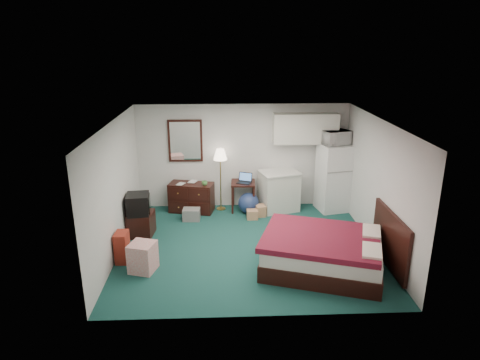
{
  "coord_description": "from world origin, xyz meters",
  "views": [
    {
      "loc": [
        -0.5,
        -7.63,
        3.93
      ],
      "look_at": [
        -0.14,
        0.48,
        1.24
      ],
      "focal_mm": 32.0,
      "sensor_mm": 36.0,
      "label": 1
    }
  ],
  "objects_px": {
    "suitcase": "(122,247)",
    "fridge": "(333,178)",
    "floor_lamp": "(221,180)",
    "bed": "(323,253)",
    "desk": "(243,196)",
    "tv_stand": "(141,224)",
    "dresser": "(192,197)",
    "kitchen_counter": "(279,191)"
  },
  "relations": [
    {
      "from": "kitchen_counter",
      "to": "fridge",
      "type": "xyz_separation_m",
      "value": [
        1.28,
        -0.03,
        0.34
      ]
    },
    {
      "from": "desk",
      "to": "tv_stand",
      "type": "xyz_separation_m",
      "value": [
        -2.2,
        -1.28,
        -0.1
      ]
    },
    {
      "from": "floor_lamp",
      "to": "desk",
      "type": "xyz_separation_m",
      "value": [
        0.53,
        -0.07,
        -0.4
      ]
    },
    {
      "from": "fridge",
      "to": "suitcase",
      "type": "relative_size",
      "value": 2.79
    },
    {
      "from": "tv_stand",
      "to": "suitcase",
      "type": "relative_size",
      "value": 0.94
    },
    {
      "from": "floor_lamp",
      "to": "kitchen_counter",
      "type": "distance_m",
      "value": 1.42
    },
    {
      "from": "dresser",
      "to": "floor_lamp",
      "type": "xyz_separation_m",
      "value": [
        0.7,
        0.11,
        0.4
      ]
    },
    {
      "from": "suitcase",
      "to": "fridge",
      "type": "bearing_deg",
      "value": 29.2
    },
    {
      "from": "dresser",
      "to": "tv_stand",
      "type": "height_order",
      "value": "dresser"
    },
    {
      "from": "dresser",
      "to": "floor_lamp",
      "type": "bearing_deg",
      "value": 21.65
    },
    {
      "from": "fridge",
      "to": "floor_lamp",
      "type": "bearing_deg",
      "value": 165.87
    },
    {
      "from": "desk",
      "to": "kitchen_counter",
      "type": "xyz_separation_m",
      "value": [
        0.86,
        -0.02,
        0.11
      ]
    },
    {
      "from": "kitchen_counter",
      "to": "suitcase",
      "type": "bearing_deg",
      "value": -159.5
    },
    {
      "from": "fridge",
      "to": "tv_stand",
      "type": "height_order",
      "value": "fridge"
    },
    {
      "from": "fridge",
      "to": "bed",
      "type": "xyz_separation_m",
      "value": [
        -0.86,
        -2.8,
        -0.48
      ]
    },
    {
      "from": "desk",
      "to": "floor_lamp",
      "type": "bearing_deg",
      "value": 175.22
    },
    {
      "from": "bed",
      "to": "tv_stand",
      "type": "bearing_deg",
      "value": 173.98
    },
    {
      "from": "fridge",
      "to": "kitchen_counter",
      "type": "bearing_deg",
      "value": 167.19
    },
    {
      "from": "fridge",
      "to": "suitcase",
      "type": "height_order",
      "value": "fridge"
    },
    {
      "from": "dresser",
      "to": "bed",
      "type": "distance_m",
      "value": 3.77
    },
    {
      "from": "desk",
      "to": "tv_stand",
      "type": "bearing_deg",
      "value": -146.6
    },
    {
      "from": "floor_lamp",
      "to": "bed",
      "type": "xyz_separation_m",
      "value": [
        1.8,
        -2.92,
        -0.43
      ]
    },
    {
      "from": "bed",
      "to": "tv_stand",
      "type": "distance_m",
      "value": 3.81
    },
    {
      "from": "floor_lamp",
      "to": "bed",
      "type": "distance_m",
      "value": 3.46
    },
    {
      "from": "dresser",
      "to": "kitchen_counter",
      "type": "relative_size",
      "value": 1.11
    },
    {
      "from": "floor_lamp",
      "to": "kitchen_counter",
      "type": "xyz_separation_m",
      "value": [
        1.39,
        -0.09,
        -0.29
      ]
    },
    {
      "from": "fridge",
      "to": "suitcase",
      "type": "bearing_deg",
      "value": -163.71
    },
    {
      "from": "kitchen_counter",
      "to": "suitcase",
      "type": "distance_m",
      "value": 4.0
    },
    {
      "from": "desk",
      "to": "fridge",
      "type": "bearing_deg",
      "value": 1.84
    },
    {
      "from": "bed",
      "to": "tv_stand",
      "type": "height_order",
      "value": "bed"
    },
    {
      "from": "bed",
      "to": "dresser",
      "type": "bearing_deg",
      "value": 149.84
    },
    {
      "from": "tv_stand",
      "to": "bed",
      "type": "bearing_deg",
      "value": -19.48
    },
    {
      "from": "kitchen_counter",
      "to": "dresser",
      "type": "bearing_deg",
      "value": 164.14
    },
    {
      "from": "floor_lamp",
      "to": "suitcase",
      "type": "distance_m",
      "value": 3.11
    },
    {
      "from": "fridge",
      "to": "dresser",
      "type": "bearing_deg",
      "value": 168.23
    },
    {
      "from": "floor_lamp",
      "to": "desk",
      "type": "relative_size",
      "value": 2.12
    },
    {
      "from": "kitchen_counter",
      "to": "floor_lamp",
      "type": "bearing_deg",
      "value": 159.93
    },
    {
      "from": "floor_lamp",
      "to": "fridge",
      "type": "distance_m",
      "value": 2.67
    },
    {
      "from": "desk",
      "to": "suitcase",
      "type": "relative_size",
      "value": 1.22
    },
    {
      "from": "bed",
      "to": "desk",
      "type": "bearing_deg",
      "value": 132.32
    },
    {
      "from": "kitchen_counter",
      "to": "fridge",
      "type": "distance_m",
      "value": 1.32
    },
    {
      "from": "dresser",
      "to": "suitcase",
      "type": "xyz_separation_m",
      "value": [
        -1.12,
        -2.38,
        -0.06
      ]
    }
  ]
}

